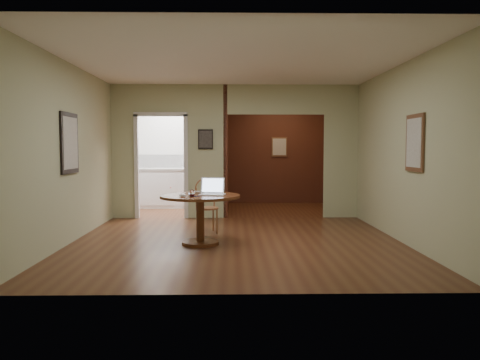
{
  "coord_description": "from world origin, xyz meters",
  "views": [
    {
      "loc": [
        -0.08,
        -6.99,
        1.44
      ],
      "look_at": [
        0.04,
        -0.2,
        0.96
      ],
      "focal_mm": 35.0,
      "sensor_mm": 36.0,
      "label": 1
    }
  ],
  "objects_px": {
    "chair": "(206,202)",
    "open_laptop": "(212,190)",
    "dining_table": "(200,208)",
    "closed_laptop": "(203,192)"
  },
  "relations": [
    {
      "from": "dining_table",
      "to": "chair",
      "type": "height_order",
      "value": "chair"
    },
    {
      "from": "dining_table",
      "to": "closed_laptop",
      "type": "relative_size",
      "value": 3.59
    },
    {
      "from": "dining_table",
      "to": "closed_laptop",
      "type": "bearing_deg",
      "value": 83.03
    },
    {
      "from": "chair",
      "to": "closed_laptop",
      "type": "bearing_deg",
      "value": -105.75
    },
    {
      "from": "chair",
      "to": "open_laptop",
      "type": "bearing_deg",
      "value": -96.99
    },
    {
      "from": "dining_table",
      "to": "closed_laptop",
      "type": "distance_m",
      "value": 0.32
    },
    {
      "from": "dining_table",
      "to": "chair",
      "type": "relative_size",
      "value": 1.29
    },
    {
      "from": "chair",
      "to": "closed_laptop",
      "type": "relative_size",
      "value": 2.77
    },
    {
      "from": "chair",
      "to": "closed_laptop",
      "type": "distance_m",
      "value": 0.81
    },
    {
      "from": "open_laptop",
      "to": "closed_laptop",
      "type": "height_order",
      "value": "open_laptop"
    }
  ]
}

